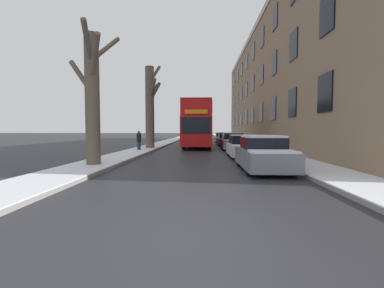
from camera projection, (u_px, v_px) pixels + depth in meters
ground_plane at (191, 240)px, 3.89m from camera, size 320.00×320.00×0.00m
sidewalk_left at (181, 138)px, 56.97m from camera, size 2.18×130.00×0.16m
sidewalk_right at (224, 138)px, 56.55m from camera, size 2.18×130.00×0.16m
terrace_facade_right at (293, 86)px, 29.07m from camera, size 9.10×44.79×13.48m
bare_tree_left_0 at (93, 93)px, 11.29m from camera, size 2.27×4.16×6.56m
bare_tree_left_1 at (150, 106)px, 22.29m from camera, size 1.43×2.52×7.53m
double_decker_bus at (198, 123)px, 25.71m from camera, size 2.62×10.97×4.27m
parked_car_0 at (263, 154)px, 10.62m from camera, size 1.80×4.20×1.46m
parked_car_1 at (244, 147)px, 15.72m from camera, size 1.80×3.99×1.39m
parked_car_2 at (232, 142)px, 21.89m from camera, size 1.75×4.33×1.47m
parked_car_3 at (226, 140)px, 28.05m from camera, size 1.74×4.38×1.43m
parked_car_4 at (222, 138)px, 34.44m from camera, size 1.73×4.29×1.39m
oncoming_van at (190, 132)px, 45.93m from camera, size 2.05×5.32×2.39m
pedestrian_left_sidewalk at (139, 140)px, 19.94m from camera, size 0.36×0.36×1.64m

